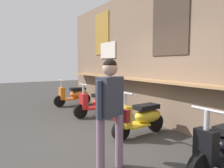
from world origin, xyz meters
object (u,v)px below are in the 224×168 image
Objects in this scene: scooter_yellow at (142,117)px; shopper_with_handbag at (111,104)px; scooter_red at (98,103)px; scooter_orange at (75,95)px.

shopper_with_handbag reaches higher than scooter_yellow.
scooter_red is at bearing -45.51° from shopper_with_handbag.
scooter_orange is 5.04m from shopper_with_handbag.
scooter_yellow is at bearing 87.23° from scooter_red.
scooter_yellow is (3.89, -0.00, 0.00)m from scooter_orange.
shopper_with_handbag is at bearing 62.66° from scooter_red.
scooter_orange is 3.89m from scooter_yellow.
scooter_red and scooter_yellow have the same top height.
scooter_yellow is (2.03, -0.00, 0.00)m from scooter_red.
shopper_with_handbag is (0.92, -1.35, 0.58)m from scooter_yellow.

